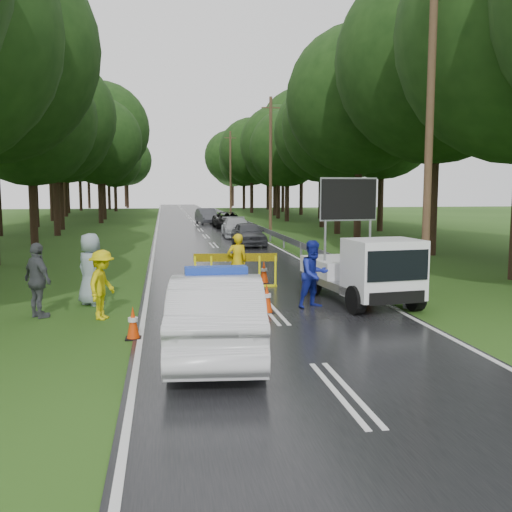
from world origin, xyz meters
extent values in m
plane|color=#244614|center=(0.00, 0.00, 0.00)|extent=(160.00, 160.00, 0.00)
cube|color=black|center=(0.00, 30.00, 0.01)|extent=(7.00, 140.00, 0.02)
cylinder|color=gray|center=(3.70, 0.00, 0.35)|extent=(0.12, 0.12, 0.70)
cube|color=gray|center=(3.70, 30.00, 0.55)|extent=(0.05, 60.00, 0.30)
cylinder|color=#4B3823|center=(5.20, 2.00, 5.00)|extent=(0.24, 0.24, 10.00)
cylinder|color=#4B3823|center=(5.20, 28.00, 5.00)|extent=(0.24, 0.24, 10.00)
cube|color=#4B3823|center=(5.20, 28.00, 9.20)|extent=(1.40, 0.08, 0.08)
cylinder|color=#4B3823|center=(5.20, 54.00, 5.00)|extent=(0.24, 0.24, 10.00)
cube|color=#4B3823|center=(5.20, 54.00, 9.20)|extent=(1.40, 0.08, 0.08)
imported|color=silver|center=(-1.81, -3.58, 0.80)|extent=(2.14, 5.01, 1.61)
cube|color=#1938A5|center=(-1.81, -3.58, 1.69)|extent=(1.23, 0.44, 0.16)
cube|color=gray|center=(2.73, 1.38, 0.51)|extent=(2.30, 4.06, 0.23)
cube|color=white|center=(2.62, 2.29, 0.88)|extent=(2.19, 2.43, 0.51)
cube|color=white|center=(2.93, -0.27, 1.15)|extent=(2.01, 1.69, 1.57)
cube|color=black|center=(3.02, -1.02, 1.34)|extent=(1.70, 0.24, 0.78)
cube|color=black|center=(2.67, 1.92, 2.95)|extent=(1.75, 0.32, 1.20)
cylinder|color=black|center=(2.09, -0.56, 0.39)|extent=(0.35, 0.80, 0.77)
cylinder|color=black|center=(3.82, -0.35, 0.39)|extent=(0.35, 0.80, 0.77)
cylinder|color=black|center=(1.73, 2.37, 0.39)|extent=(0.35, 0.80, 0.77)
cylinder|color=black|center=(3.47, 2.58, 0.39)|extent=(0.35, 0.80, 0.77)
cube|color=#F7F40D|center=(-1.80, 4.14, 0.53)|extent=(0.07, 0.07, 1.06)
cube|color=#F7F40D|center=(-1.28, 4.08, 0.53)|extent=(0.07, 0.07, 1.06)
cube|color=#F7F40D|center=(0.30, 3.92, 0.53)|extent=(0.07, 0.07, 1.06)
cube|color=#F7F40D|center=(0.83, 3.86, 0.53)|extent=(0.07, 0.07, 1.06)
cube|color=#F2CC00|center=(-0.49, 4.00, 1.01)|extent=(2.74, 0.34, 0.26)
imported|color=yellow|center=(-0.45, 3.81, 0.90)|extent=(0.71, 0.52, 1.81)
imported|color=navy|center=(1.25, 0.50, 0.93)|extent=(1.11, 1.00, 1.86)
imported|color=#D5C40B|center=(-4.35, 0.00, 0.88)|extent=(0.98, 1.28, 1.75)
imported|color=#474A4F|center=(-5.97, 0.42, 0.96)|extent=(1.09, 1.16, 1.92)
imported|color=#8C9EA8|center=(-4.84, 1.85, 1.02)|extent=(1.16, 1.16, 2.03)
imported|color=#38393F|center=(1.96, 17.52, 0.68)|extent=(1.75, 4.07, 1.37)
imported|color=#A8ABB0|center=(2.03, 23.52, 0.66)|extent=(1.96, 4.58, 1.32)
imported|color=black|center=(2.42, 32.24, 0.67)|extent=(2.28, 4.83, 1.33)
imported|color=#38393F|center=(1.12, 38.24, 0.71)|extent=(2.03, 4.48, 1.43)
cube|color=black|center=(-3.50, -2.08, 0.02)|extent=(0.35, 0.35, 0.03)
cone|color=red|center=(-3.50, -2.08, 0.38)|extent=(0.28, 0.28, 0.71)
cube|color=black|center=(-0.16, 0.00, 0.02)|extent=(0.38, 0.38, 0.03)
cone|color=red|center=(-0.16, 0.00, 0.41)|extent=(0.31, 0.31, 0.77)
cube|color=black|center=(0.59, 4.68, 0.02)|extent=(0.38, 0.38, 0.03)
cone|color=red|center=(0.59, 4.68, 0.41)|extent=(0.31, 0.31, 0.77)
cube|color=black|center=(-2.00, 3.00, 0.02)|extent=(0.36, 0.36, 0.03)
cone|color=red|center=(-2.00, 3.00, 0.39)|extent=(0.30, 0.30, 0.74)
cube|color=black|center=(3.43, 2.13, 0.02)|extent=(0.37, 0.37, 0.03)
cone|color=red|center=(3.43, 2.13, 0.40)|extent=(0.30, 0.30, 0.75)
camera|label=1|loc=(-2.79, -14.50, 3.28)|focal=40.00mm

